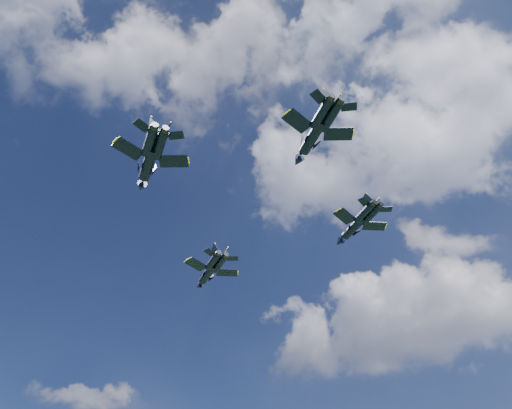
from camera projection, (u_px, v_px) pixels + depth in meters
The scene contains 4 objects.
jet_lead at pixel (207, 274), 97.81m from camera, with size 13.58×11.06×3.40m.
jet_left at pixel (148, 166), 79.19m from camera, with size 14.60×12.95×3.77m.
jet_right at pixel (353, 228), 92.90m from camera, with size 13.66×11.17×3.43m.
jet_slot at pixel (311, 139), 74.42m from camera, with size 13.61×12.15×3.52m.
Camera 1 is at (34.81, -53.07, 4.29)m, focal length 35.00 mm.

